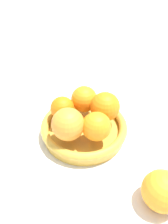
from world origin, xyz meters
name	(u,v)px	position (x,y,z in m)	size (l,w,h in m)	color
ground_plane	(84,133)	(0.00, 0.00, 0.00)	(4.00, 4.00, 0.00)	silver
fruit_bowl	(84,128)	(0.00, 0.00, 0.02)	(0.23, 0.23, 0.04)	gold
orange_pile	(84,113)	(0.00, 0.00, 0.08)	(0.18, 0.18, 0.08)	orange
stray_orange	(163,191)	(0.18, -0.18, 0.04)	(0.08, 0.08, 0.08)	orange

